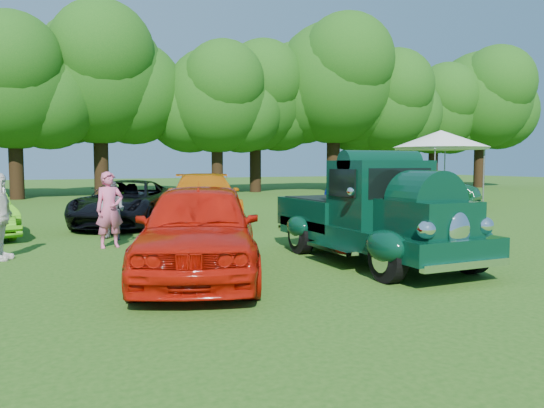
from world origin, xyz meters
name	(u,v)px	position (x,y,z in m)	size (l,w,h in m)	color
ground	(324,268)	(0.00, 0.00, 0.00)	(120.00, 120.00, 0.00)	#224E12
hero_pickup	(372,218)	(1.26, 0.27, 0.88)	(2.41, 5.18, 2.03)	black
red_convertible	(199,229)	(-2.34, 0.26, 0.83)	(1.97, 4.89, 1.67)	#B71307
back_car_black	(127,203)	(-2.25, 8.52, 0.72)	(2.37, 5.15, 1.43)	black
back_car_orange	(203,198)	(0.18, 8.28, 0.81)	(2.28, 5.60, 1.62)	#C96607
back_car_blue	(368,196)	(6.78, 8.40, 0.71)	(1.68, 4.18, 1.43)	navy
back_car_green	(421,190)	(10.58, 9.92, 0.79)	(1.68, 4.82, 1.59)	black
spectator_pink	(110,210)	(-3.33, 4.22, 0.89)	(0.65, 0.43, 1.78)	#D0557F
spectator_grey	(112,211)	(-3.11, 5.47, 0.76)	(0.74, 0.57, 1.51)	slate
canopy_tent	(441,140)	(14.36, 12.96, 3.18)	(5.18, 5.18, 3.66)	white
tree_line	(122,84)	(0.05, 23.88, 6.63)	(62.66, 10.28, 11.58)	black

